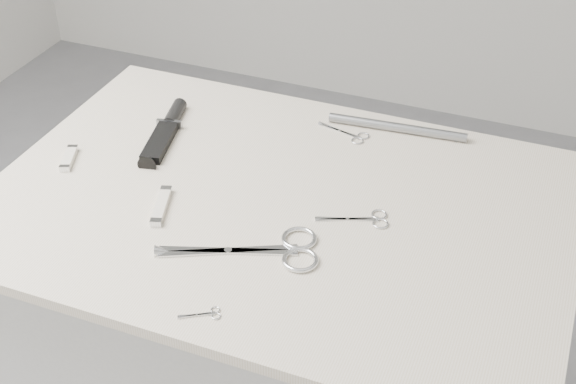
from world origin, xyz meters
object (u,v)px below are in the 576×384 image
at_px(sheathed_knife, 167,129).
at_px(pocket_knife_b, 69,159).
at_px(tiny_scissors, 206,314).
at_px(large_shears, 274,250).
at_px(embroidery_scissors_b, 351,135).
at_px(plinth, 280,384).
at_px(embroidery_scissors_a, 366,219).
at_px(metal_rail, 397,127).
at_px(pocket_knife_a, 161,206).

height_order(sheathed_knife, pocket_knife_b, sheathed_knife).
relative_size(tiny_scissors, pocket_knife_b, 0.77).
xyz_separation_m(large_shears, embroidery_scissors_b, (0.01, 0.37, -0.00)).
xyz_separation_m(large_shears, sheathed_knife, (-0.33, 0.25, 0.00)).
relative_size(plinth, embroidery_scissors_a, 7.50).
bearing_deg(metal_rail, embroidery_scissors_b, -148.71).
bearing_deg(large_shears, tiny_scissors, -125.51).
relative_size(large_shears, metal_rail, 0.93).
bearing_deg(embroidery_scissors_b, tiny_scissors, -80.33).
distance_m(embroidery_scissors_b, tiny_scissors, 0.54).
bearing_deg(plinth, metal_rail, 66.70).
xyz_separation_m(embroidery_scissors_b, sheathed_knife, (-0.34, -0.12, 0.01)).
xyz_separation_m(sheathed_knife, metal_rail, (0.41, 0.17, 0.00)).
relative_size(plinth, metal_rail, 3.33).
bearing_deg(pocket_knife_a, large_shears, -116.55).
bearing_deg(large_shears, pocket_knife_a, 148.60).
relative_size(large_shears, pocket_knife_a, 2.39).
xyz_separation_m(sheathed_knife, pocket_knife_a, (0.11, -0.22, -0.00)).
height_order(pocket_knife_a, metal_rail, metal_rail).
bearing_deg(sheathed_knife, pocket_knife_b, 129.76).
relative_size(embroidery_scissors_b, pocket_knife_a, 1.02).
relative_size(large_shears, tiny_scissors, 4.27).
bearing_deg(embroidery_scissors_a, large_shears, -151.57).
bearing_deg(tiny_scissors, large_shears, 46.54).
xyz_separation_m(embroidery_scissors_a, metal_rail, (-0.03, 0.29, 0.01)).
bearing_deg(metal_rail, sheathed_knife, -157.86).
xyz_separation_m(tiny_scissors, pocket_knife_a, (-0.18, 0.20, 0.01)).
relative_size(plinth, sheathed_knife, 4.21).
distance_m(large_shears, embroidery_scissors_b, 0.37).
bearing_deg(metal_rail, plinth, -113.30).
bearing_deg(pocket_knife_a, embroidery_scissors_a, -91.51).
bearing_deg(tiny_scissors, sheathed_knife, 94.09).
relative_size(embroidery_scissors_b, tiny_scissors, 1.81).
distance_m(tiny_scissors, metal_rail, 0.60).
bearing_deg(pocket_knife_b, metal_rail, -80.35).
bearing_deg(large_shears, metal_rail, 56.02).
height_order(embroidery_scissors_a, metal_rail, metal_rail).
distance_m(plinth, embroidery_scissors_b, 0.54).
height_order(embroidery_scissors_b, tiny_scissors, same).
height_order(large_shears, sheathed_knife, sheathed_knife).
xyz_separation_m(plinth, metal_rail, (0.13, 0.30, 0.48)).
bearing_deg(large_shears, plinth, 86.40).
distance_m(embroidery_scissors_a, pocket_knife_a, 0.35).
relative_size(sheathed_knife, pocket_knife_a, 2.03).
distance_m(large_shears, sheathed_knife, 0.42).
bearing_deg(metal_rail, pocket_knife_a, -128.08).
bearing_deg(sheathed_knife, embroidery_scissors_b, -82.58).
bearing_deg(embroidery_scissors_a, tiny_scissors, -137.85).
bearing_deg(plinth, pocket_knife_a, -152.46).
distance_m(plinth, embroidery_scissors_a, 0.50).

